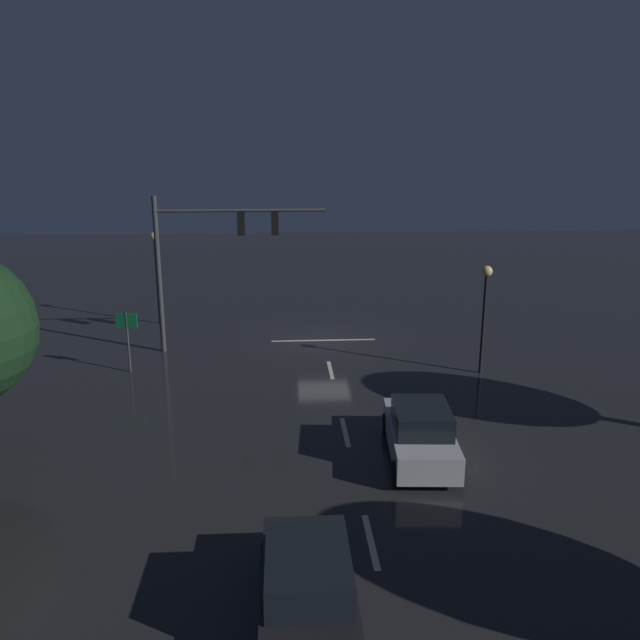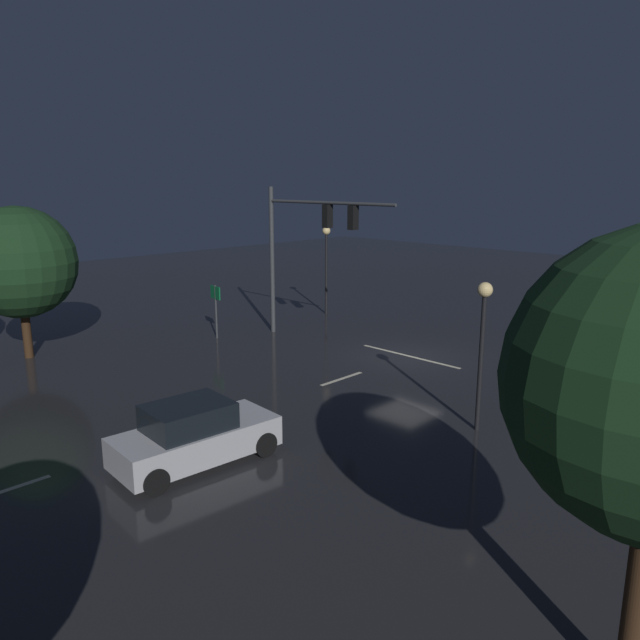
# 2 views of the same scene
# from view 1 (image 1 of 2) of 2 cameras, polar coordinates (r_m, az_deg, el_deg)

# --- Properties ---
(ground_plane) EXTENTS (80.00, 80.00, 0.00)m
(ground_plane) POSITION_cam_1_polar(r_m,az_deg,el_deg) (30.53, 0.35, -1.96)
(ground_plane) COLOR #232326
(traffic_signal_assembly) EXTENTS (7.49, 0.47, 7.00)m
(traffic_signal_assembly) POSITION_cam_1_polar(r_m,az_deg,el_deg) (28.61, -9.77, 6.67)
(traffic_signal_assembly) COLOR #383A3D
(traffic_signal_assembly) RESTS_ON ground_plane
(lane_dash_far) EXTENTS (0.16, 2.20, 0.01)m
(lane_dash_far) POSITION_cam_1_polar(r_m,az_deg,el_deg) (26.74, 0.94, -4.49)
(lane_dash_far) COLOR beige
(lane_dash_far) RESTS_ON ground_plane
(lane_dash_mid) EXTENTS (0.16, 2.20, 0.01)m
(lane_dash_mid) POSITION_cam_1_polar(r_m,az_deg,el_deg) (21.22, 2.25, -9.96)
(lane_dash_mid) COLOR beige
(lane_dash_mid) RESTS_ON ground_plane
(lane_dash_near) EXTENTS (0.16, 2.20, 0.01)m
(lane_dash_near) POSITION_cam_1_polar(r_m,az_deg,el_deg) (16.03, 4.56, -19.10)
(lane_dash_near) COLOR beige
(lane_dash_near) RESTS_ON ground_plane
(stop_bar) EXTENTS (5.00, 0.16, 0.01)m
(stop_bar) POSITION_cam_1_polar(r_m,az_deg,el_deg) (30.76, 0.31, -1.82)
(stop_bar) COLOR beige
(stop_bar) RESTS_ON ground_plane
(car_approaching) EXTENTS (2.18, 4.47, 1.70)m
(car_approaching) POSITION_cam_1_polar(r_m,az_deg,el_deg) (19.49, 8.94, -9.96)
(car_approaching) COLOR #B7B7BC
(car_approaching) RESTS_ON ground_plane
(car_distant) EXTENTS (1.92, 4.38, 1.70)m
(car_distant) POSITION_cam_1_polar(r_m,az_deg,el_deg) (13.32, -1.10, -22.99)
(car_distant) COLOR black
(car_distant) RESTS_ON ground_plane
(street_lamp_left_kerb) EXTENTS (0.44, 0.44, 4.48)m
(street_lamp_left_kerb) POSITION_cam_1_polar(r_m,az_deg,el_deg) (26.38, 14.54, 1.95)
(street_lamp_left_kerb) COLOR black
(street_lamp_left_kerb) RESTS_ON ground_plane
(street_lamp_right_kerb) EXTENTS (0.44, 0.44, 4.82)m
(street_lamp_right_kerb) POSITION_cam_1_polar(r_m,az_deg,el_deg) (34.00, -14.44, 5.23)
(street_lamp_right_kerb) COLOR black
(street_lamp_right_kerb) RESTS_ON ground_plane
(route_sign) EXTENTS (0.90, 0.22, 2.54)m
(route_sign) POSITION_cam_1_polar(r_m,az_deg,el_deg) (27.14, -16.86, -0.81)
(route_sign) COLOR #383A3D
(route_sign) RESTS_ON ground_plane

